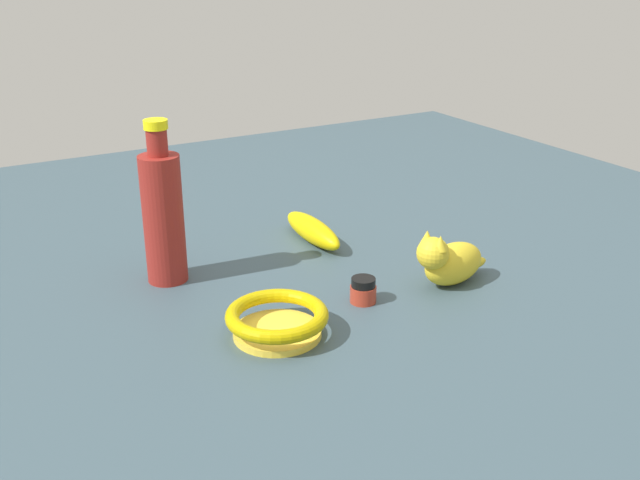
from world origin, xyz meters
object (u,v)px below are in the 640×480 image
Objects in this scene: bowl at (277,320)px; bottle_tall at (163,214)px; banana at (313,230)px; cat_figurine at (449,261)px; nail_polish_jar at (363,290)px.

bottle_tall is (-0.07, 0.26, 0.09)m from bowl.
bottle_tall is at bearing 96.43° from banana.
bottle_tall is at bearing 147.89° from cat_figurine.
bowl is at bearing -169.68° from nail_polish_jar.
bowl is 0.31m from cat_figurine.
nail_polish_jar is 0.15× the size of bottle_tall.
banana reaches higher than nail_polish_jar.
bowl is 0.95× the size of cat_figurine.
bowl is 3.57× the size of nail_polish_jar.
cat_figurine reaches higher than banana.
nail_polish_jar is 0.27× the size of cat_figurine.
bowl is 0.16m from nail_polish_jar.
cat_figurine reaches higher than bowl.
nail_polish_jar is 0.22× the size of banana.
banana is at bearing 78.13° from nail_polish_jar.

